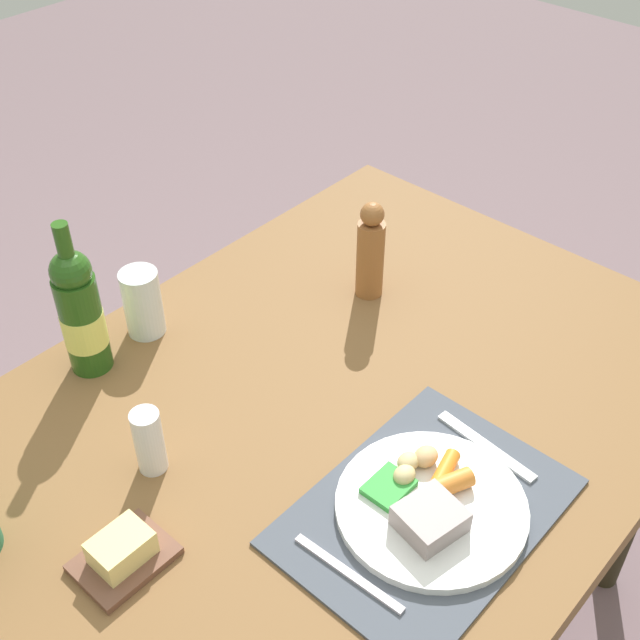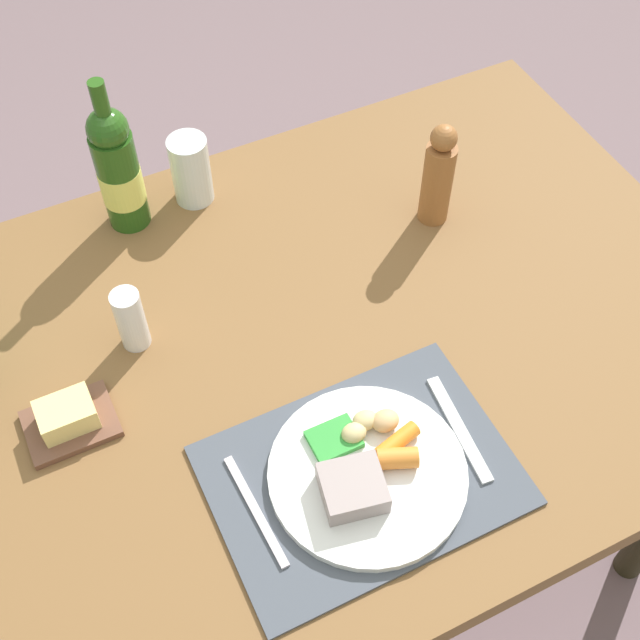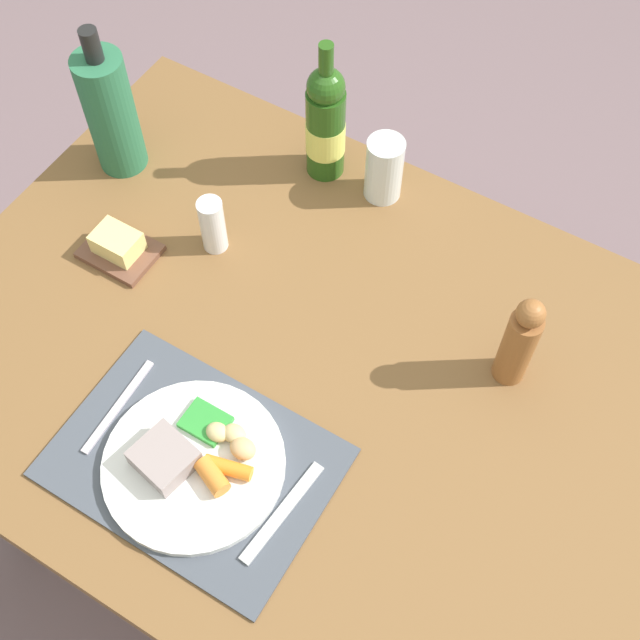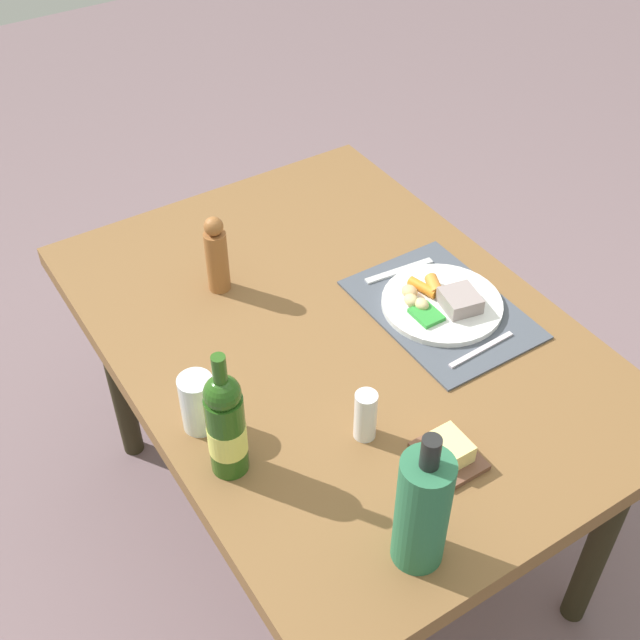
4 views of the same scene
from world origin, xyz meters
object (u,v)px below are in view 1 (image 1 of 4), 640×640
Objects in this scene: knife at (486,446)px; wine_bottle at (81,313)px; butter_dish at (123,553)px; water_tumbler at (143,306)px; salt_shaker at (149,441)px; dining_table at (334,439)px; dinner_plate at (430,503)px; fork at (348,573)px; pepper_mill at (370,252)px.

wine_bottle is (-0.30, 0.62, 0.11)m from knife.
water_tumbler is (0.33, 0.37, 0.04)m from butter_dish.
dining_table is at bearing -23.77° from salt_shaker.
butter_dish is 0.43m from wine_bottle.
dinner_plate is at bearing -172.62° from knife.
fork is 0.32m from knife.
dinner_plate is (-0.07, -0.24, 0.10)m from dining_table.
water_tumbler is at bearing 47.70° from butter_dish.
butter_dish reaches higher than knife.
butter_dish is at bearing -168.93° from pepper_mill.
dinner_plate is 2.45× the size of salt_shaker.
fork is 1.39× the size of water_tumbler.
butter_dish is at bearing -132.30° from water_tumbler.
water_tumbler is (-0.08, 0.38, 0.13)m from dining_table.
wine_bottle is at bearing -178.94° from water_tumbler.
salt_shaker reaches higher than butter_dish.
dinner_plate is at bearing -88.45° from water_tumbler.
water_tumbler is at bearing 147.49° from pepper_mill.
knife is at bearing -69.18° from dining_table.
wine_bottle reaches higher than knife.
water_tumbler is (0.20, 0.26, -0.00)m from salt_shaker.
butter_dish reaches higher than dining_table.
water_tumbler reaches higher than dining_table.
fork is 1.58× the size of salt_shaker.
knife is at bearing -44.22° from salt_shaker.
wine_bottle reaches higher than fork.
fork is at bearing -143.02° from pepper_mill.
pepper_mill is at bearing 3.27° from salt_shaker.
fork is at bearing -81.21° from salt_shaker.
salt_shaker is at bearing 156.23° from dining_table.
dinner_plate reaches higher than dining_table.
fork is at bearing -135.26° from dining_table.
salt_shaker is 0.39× the size of wine_bottle.
salt_shaker is 0.33m from water_tumbler.
wine_bottle reaches higher than dining_table.
knife is 0.69m from wine_bottle.
wine_bottle is (0.07, 0.26, 0.06)m from salt_shaker.
water_tumbler is (-0.02, 0.63, 0.04)m from dinner_plate.
fork is (-0.16, 0.02, -0.01)m from dinner_plate.
water_tumbler is at bearing 111.04° from knife.
salt_shaker reaches higher than fork.
dinner_plate reaches higher than fork.
dining_table is 0.48m from wine_bottle.
water_tumbler is at bearing 102.15° from dining_table.
wine_bottle reaches higher than water_tumbler.
water_tumbler is at bearing 74.11° from fork.
water_tumbler reaches higher than fork.
water_tumbler is (-0.36, 0.23, -0.04)m from pepper_mill.
dinner_plate is 0.63m from water_tumbler.
salt_shaker is (-0.37, 0.36, 0.05)m from knife.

